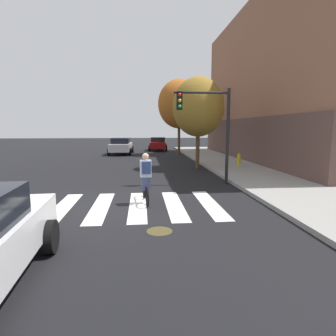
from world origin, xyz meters
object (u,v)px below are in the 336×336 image
at_px(sedan_far, 158,143).
at_px(traffic_light_near, 210,120).
at_px(street_tree_mid, 179,104).
at_px(manhole_cover, 159,231).
at_px(cyclist, 146,178).
at_px(fire_hydrant, 239,160).
at_px(sedan_mid, 121,146).
at_px(street_tree_near, 198,107).

bearing_deg(sedan_far, traffic_light_near, -86.63).
bearing_deg(street_tree_mid, manhole_cover, -99.09).
relative_size(traffic_light_near, street_tree_mid, 0.61).
distance_m(manhole_cover, cyclist, 2.75).
xyz_separation_m(cyclist, fire_hydrant, (5.92, 7.60, -0.31)).
bearing_deg(manhole_cover, traffic_light_near, 65.10).
bearing_deg(fire_hydrant, cyclist, -127.94).
height_order(sedan_far, traffic_light_near, traffic_light_near).
bearing_deg(cyclist, fire_hydrant, 52.06).
bearing_deg(manhole_cover, street_tree_mid, 80.91).
relative_size(cyclist, street_tree_mid, 0.25).
relative_size(fire_hydrant, street_tree_mid, 0.11).
relative_size(sedan_far, cyclist, 2.57).
relative_size(cyclist, fire_hydrant, 2.19).
bearing_deg(street_tree_mid, sedan_mid, 169.73).
xyz_separation_m(manhole_cover, sedan_mid, (-2.35, 20.27, 0.81)).
relative_size(manhole_cover, cyclist, 0.37).
height_order(fire_hydrant, street_tree_near, street_tree_near).
relative_size(sedan_mid, cyclist, 2.69).
bearing_deg(traffic_light_near, sedan_mid, 108.42).
bearing_deg(manhole_cover, street_tree_near, 73.64).
bearing_deg(cyclist, traffic_light_near, 45.69).
bearing_deg(cyclist, manhole_cover, -83.72).
bearing_deg(traffic_light_near, manhole_cover, -114.90).
bearing_deg(sedan_far, cyclist, -94.54).
relative_size(sedan_far, traffic_light_near, 1.05).
bearing_deg(sedan_mid, street_tree_near, -61.35).
xyz_separation_m(sedan_mid, street_tree_near, (5.40, -9.89, 2.94)).
bearing_deg(sedan_far, street_tree_mid, -72.29).
distance_m(sedan_far, street_tree_mid, 6.66).
bearing_deg(traffic_light_near, sedan_far, 93.37).
xyz_separation_m(sedan_far, street_tree_near, (1.60, -14.04, 2.99)).
xyz_separation_m(fire_hydrant, street_tree_mid, (-2.55, 9.09, 4.13)).
bearing_deg(cyclist, sedan_far, 85.46).
xyz_separation_m(sedan_mid, fire_hydrant, (7.99, -10.08, -0.28)).
distance_m(sedan_far, cyclist, 21.89).
distance_m(fire_hydrant, street_tree_mid, 10.31).
xyz_separation_m(sedan_mid, cyclist, (2.07, -17.67, 0.03)).
height_order(fire_hydrant, street_tree_mid, street_tree_mid).
relative_size(cyclist, traffic_light_near, 0.41).
bearing_deg(street_tree_near, street_tree_mid, 89.75).
distance_m(sedan_far, fire_hydrant, 14.83).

